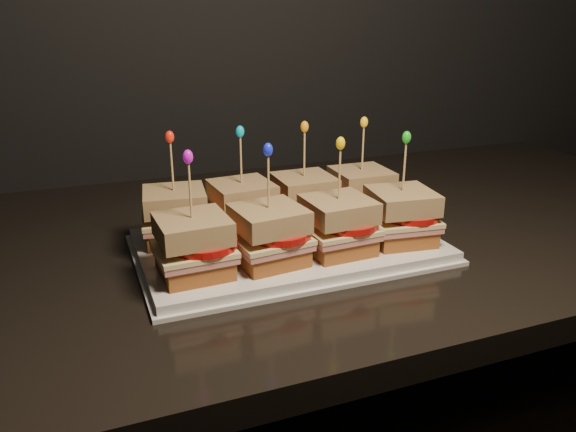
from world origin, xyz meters
name	(u,v)px	position (x,y,z in m)	size (l,w,h in m)	color
granite_slab	(72,270)	(-0.13, 1.63, 0.88)	(2.29, 0.75, 0.04)	black
platter	(288,246)	(0.16, 1.55, 0.91)	(0.41, 0.26, 0.02)	white
platter_rim	(288,250)	(0.16, 1.55, 0.90)	(0.42, 0.27, 0.01)	white
sandwich_0_bread_bot	(177,233)	(0.02, 1.60, 0.93)	(0.08, 0.08, 0.02)	brown
sandwich_0_ham	(176,222)	(0.02, 1.60, 0.94)	(0.09, 0.09, 0.01)	#C46766
sandwich_0_cheese	(176,218)	(0.02, 1.60, 0.95)	(0.09, 0.09, 0.01)	beige
sandwich_0_tomato	(185,213)	(0.03, 1.60, 0.96)	(0.08, 0.08, 0.01)	#AF100D
sandwich_0_bread_top	(174,200)	(0.02, 1.60, 0.98)	(0.08, 0.08, 0.03)	brown
sandwich_0_pick	(172,169)	(0.02, 1.60, 1.02)	(0.00, 0.00, 0.09)	tan
sandwich_0_frill	(170,137)	(0.02, 1.60, 1.07)	(0.01, 0.01, 0.02)	red
sandwich_1_bread_bot	(243,224)	(0.11, 1.60, 0.93)	(0.08, 0.08, 0.02)	brown
sandwich_1_ham	(243,214)	(0.11, 1.60, 0.94)	(0.09, 0.09, 0.01)	#C46766
sandwich_1_cheese	(242,209)	(0.11, 1.60, 0.95)	(0.09, 0.09, 0.01)	beige
sandwich_1_tomato	(251,205)	(0.13, 1.60, 0.96)	(0.08, 0.08, 0.01)	#AF100D
sandwich_1_bread_top	(242,192)	(0.11, 1.60, 0.98)	(0.08, 0.08, 0.03)	brown
sandwich_1_pick	(241,163)	(0.11, 1.60, 1.02)	(0.00, 0.00, 0.09)	tan
sandwich_1_frill	(240,132)	(0.11, 1.60, 1.07)	(0.01, 0.01, 0.02)	#04A1BC
sandwich_2_bread_bot	(304,215)	(0.21, 1.60, 0.93)	(0.08, 0.08, 0.02)	brown
sandwich_2_ham	(304,206)	(0.21, 1.60, 0.94)	(0.09, 0.09, 0.01)	#C46766
sandwich_2_cheese	(304,202)	(0.21, 1.60, 0.95)	(0.09, 0.09, 0.01)	beige
sandwich_2_tomato	(313,197)	(0.22, 1.60, 0.96)	(0.08, 0.08, 0.01)	#AF100D
sandwich_2_bread_top	(304,185)	(0.21, 1.60, 0.98)	(0.08, 0.08, 0.03)	brown
sandwich_2_pick	(304,157)	(0.21, 1.60, 1.02)	(0.00, 0.00, 0.09)	tan
sandwich_2_frill	(305,127)	(0.21, 1.60, 1.07)	(0.01, 0.01, 0.02)	orange
sandwich_3_bread_bot	(360,208)	(0.31, 1.60, 0.93)	(0.08, 0.08, 0.02)	brown
sandwich_3_ham	(361,199)	(0.31, 1.60, 0.94)	(0.09, 0.09, 0.01)	#C46766
sandwich_3_cheese	(361,195)	(0.31, 1.60, 0.95)	(0.09, 0.09, 0.01)	beige
sandwich_3_tomato	(369,190)	(0.32, 1.60, 0.96)	(0.08, 0.08, 0.01)	#AF100D
sandwich_3_bread_top	(361,179)	(0.31, 1.60, 0.98)	(0.08, 0.08, 0.03)	brown
sandwich_3_pick	(363,151)	(0.31, 1.60, 1.02)	(0.00, 0.00, 0.09)	tan
sandwich_3_frill	(364,122)	(0.31, 1.60, 1.07)	(0.01, 0.01, 0.02)	yellow
sandwich_4_bread_bot	(195,265)	(0.02, 1.49, 0.93)	(0.08, 0.08, 0.02)	brown
sandwich_4_ham	(194,254)	(0.02, 1.49, 0.94)	(0.09, 0.09, 0.01)	#C46766
sandwich_4_cheese	(194,249)	(0.02, 1.49, 0.95)	(0.09, 0.09, 0.01)	beige
sandwich_4_tomato	(204,243)	(0.03, 1.48, 0.96)	(0.08, 0.08, 0.01)	#AF100D
sandwich_4_bread_top	(192,229)	(0.02, 1.49, 0.98)	(0.08, 0.08, 0.03)	brown
sandwich_4_pick	(190,194)	(0.02, 1.49, 1.02)	(0.00, 0.00, 0.09)	tan
sandwich_4_frill	(188,157)	(0.02, 1.49, 1.07)	(0.01, 0.01, 0.02)	#C70FCA
sandwich_5_bread_bot	(269,254)	(0.11, 1.49, 0.93)	(0.08, 0.08, 0.02)	brown
sandwich_5_ham	(269,243)	(0.11, 1.49, 0.94)	(0.09, 0.09, 0.01)	#C46766
sandwich_5_cheese	(269,238)	(0.11, 1.49, 0.95)	(0.09, 0.09, 0.01)	beige
sandwich_5_tomato	(279,233)	(0.13, 1.48, 0.96)	(0.08, 0.08, 0.01)	#AF100D
sandwich_5_bread_top	(269,218)	(0.11, 1.49, 0.98)	(0.08, 0.08, 0.03)	brown
sandwich_5_pick	(268,185)	(0.11, 1.49, 1.02)	(0.00, 0.00, 0.09)	tan
sandwich_5_frill	(268,150)	(0.11, 1.49, 1.07)	(0.01, 0.01, 0.02)	#1522E4
sandwich_6_bread_bot	(337,243)	(0.21, 1.49, 0.93)	(0.08, 0.08, 0.02)	brown
sandwich_6_ham	(338,232)	(0.21, 1.49, 0.94)	(0.09, 0.09, 0.01)	#C46766
sandwich_6_cheese	(338,228)	(0.21, 1.49, 0.95)	(0.09, 0.09, 0.01)	beige
sandwich_6_tomato	(348,223)	(0.22, 1.48, 0.96)	(0.08, 0.08, 0.01)	#AF100D
sandwich_6_bread_top	(338,209)	(0.21, 1.49, 0.98)	(0.08, 0.08, 0.03)	brown
sandwich_6_pick	(339,177)	(0.21, 1.49, 1.02)	(0.00, 0.00, 0.09)	tan
sandwich_6_frill	(341,143)	(0.21, 1.49, 1.07)	(0.01, 0.01, 0.02)	#EBB908
sandwich_7_bread_bot	(400,233)	(0.31, 1.49, 0.93)	(0.08, 0.08, 0.02)	brown
sandwich_7_ham	(400,223)	(0.31, 1.49, 0.94)	(0.09, 0.09, 0.01)	#C46766
sandwich_7_cheese	(401,218)	(0.31, 1.49, 0.95)	(0.09, 0.09, 0.01)	beige
sandwich_7_tomato	(411,214)	(0.32, 1.48, 0.96)	(0.08, 0.08, 0.01)	#AF100D
sandwich_7_bread_top	(402,201)	(0.31, 1.49, 0.98)	(0.08, 0.08, 0.03)	brown
sandwich_7_pick	(404,170)	(0.31, 1.49, 1.02)	(0.00, 0.00, 0.09)	tan
sandwich_7_frill	(407,137)	(0.31, 1.49, 1.07)	(0.01, 0.01, 0.02)	green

